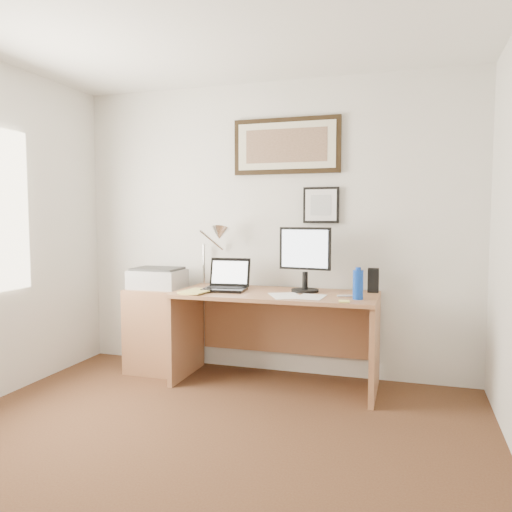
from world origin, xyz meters
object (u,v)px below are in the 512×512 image
at_px(laptop, 226,283).
at_px(lcd_monitor, 305,256).
at_px(book, 186,291).
at_px(water_bottle, 358,285).
at_px(side_cabinet, 159,330).
at_px(printer, 158,278).
at_px(desk, 278,320).

distance_m(laptop, lcd_monitor, 0.68).
bearing_deg(book, water_bottle, 2.47).
xyz_separation_m(side_cabinet, laptop, (0.65, -0.04, 0.44)).
relative_size(lcd_monitor, printer, 1.18).
height_order(desk, printer, printer).
bearing_deg(printer, water_bottle, -6.68).
bearing_deg(side_cabinet, water_bottle, -5.92).
distance_m(water_bottle, lcd_monitor, 0.54).
relative_size(book, laptop, 0.73).
bearing_deg(lcd_monitor, laptop, -171.23).
height_order(desk, laptop, laptop).
bearing_deg(book, side_cabinet, 147.84).
relative_size(side_cabinet, desk, 0.46).
height_order(side_cabinet, desk, desk).
height_order(side_cabinet, printer, printer).
relative_size(water_bottle, book, 0.82).
bearing_deg(water_bottle, side_cabinet, 174.08).
height_order(water_bottle, laptop, laptop).
bearing_deg(side_cabinet, printer, 126.14).
xyz_separation_m(desk, printer, (-1.09, -0.01, 0.30)).
xyz_separation_m(side_cabinet, book, (0.38, -0.24, 0.40)).
height_order(side_cabinet, water_bottle, water_bottle).
xyz_separation_m(water_bottle, desk, (-0.66, 0.21, -0.34)).
bearing_deg(side_cabinet, laptop, -3.42).
height_order(laptop, lcd_monitor, lcd_monitor).
xyz_separation_m(lcd_monitor, printer, (-1.30, -0.03, -0.22)).
relative_size(desk, laptop, 4.41).
relative_size(side_cabinet, laptop, 2.01).
bearing_deg(laptop, lcd_monitor, 8.77).
xyz_separation_m(book, lcd_monitor, (0.91, 0.30, 0.28)).
bearing_deg(desk, side_cabinet, -178.11).
relative_size(desk, printer, 3.64).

